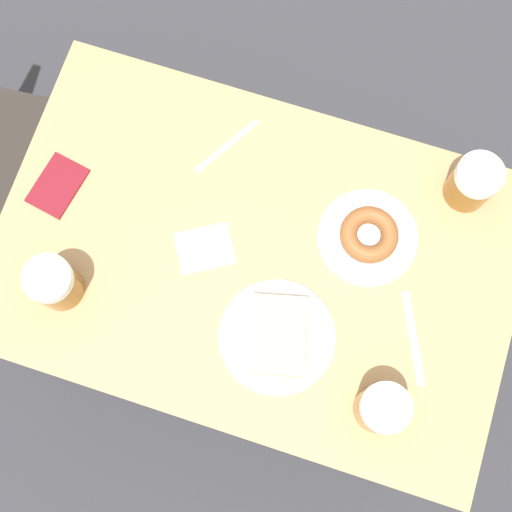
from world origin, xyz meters
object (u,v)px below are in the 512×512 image
object	(u,v)px
plate_with_cake	(277,336)
plate_with_donut	(368,236)
passport_near_edge	(57,186)
beer_mug_center	(473,183)
beer_mug_left	(54,283)
napkin_folded	(205,248)
knife	(413,338)
fork	(227,146)
beer_mug_right	(382,408)

from	to	relation	value
plate_with_cake	plate_with_donut	distance (m)	0.28
passport_near_edge	plate_with_donut	bearing A→B (deg)	-82.17
plate_with_cake	beer_mug_center	world-z (taller)	beer_mug_center
plate_with_cake	beer_mug_left	size ratio (longest dim) A/B	1.97
plate_with_donut	beer_mug_left	distance (m)	0.65
napkin_folded	knife	world-z (taller)	napkin_folded
fork	passport_near_edge	distance (m)	0.38
beer_mug_center	plate_with_donut	bearing A→B (deg)	133.55
beer_mug_left	napkin_folded	xyz separation A→B (m)	(0.17, -0.26, -0.06)
beer_mug_right	plate_with_cake	bearing A→B (deg)	71.82
beer_mug_right	plate_with_donut	bearing A→B (deg)	18.74
beer_mug_center	passport_near_edge	bearing A→B (deg)	106.92
napkin_folded	passport_near_edge	world-z (taller)	passport_near_edge
plate_with_donut	passport_near_edge	size ratio (longest dim) A/B	1.52
plate_with_donut	beer_mug_right	distance (m)	0.36
plate_with_cake	passport_near_edge	bearing A→B (deg)	73.03
plate_with_donut	fork	bearing A→B (deg)	72.93
passport_near_edge	fork	bearing A→B (deg)	-58.10
beer_mug_center	beer_mug_right	distance (m)	0.50
knife	passport_near_edge	world-z (taller)	passport_near_edge
beer_mug_center	beer_mug_right	world-z (taller)	same
beer_mug_right	passport_near_edge	world-z (taller)	beer_mug_right
beer_mug_left	plate_with_cake	bearing A→B (deg)	-84.97
beer_mug_right	napkin_folded	distance (m)	0.48
beer_mug_right	passport_near_edge	bearing A→B (deg)	72.67
plate_with_cake	beer_mug_right	xyz separation A→B (m)	(-0.08, -0.23, 0.04)
plate_with_donut	napkin_folded	bearing A→B (deg)	111.60
beer_mug_center	passport_near_edge	distance (m)	0.88
plate_with_donut	passport_near_edge	world-z (taller)	plate_with_donut
beer_mug_left	knife	size ratio (longest dim) A/B	0.66
knife	passport_near_edge	bearing A→B (deg)	84.14
passport_near_edge	napkin_folded	bearing A→B (deg)	-95.74
plate_with_donut	beer_mug_right	xyz separation A→B (m)	(-0.34, -0.11, 0.04)
beer_mug_right	fork	size ratio (longest dim) A/B	0.76
fork	knife	size ratio (longest dim) A/B	0.87
fork	passport_near_edge	bearing A→B (deg)	121.90
plate_with_donut	fork	world-z (taller)	plate_with_donut
beer_mug_right	fork	distance (m)	0.64
beer_mug_left	beer_mug_right	distance (m)	0.69
knife	passport_near_edge	distance (m)	0.82
plate_with_donut	fork	distance (m)	0.36
beer_mug_left	fork	xyz separation A→B (m)	(0.41, -0.23, -0.06)
plate_with_cake	passport_near_edge	world-z (taller)	plate_with_cake
beer_mug_left	fork	bearing A→B (deg)	-29.27
knife	passport_near_edge	size ratio (longest dim) A/B	1.31
plate_with_cake	beer_mug_right	distance (m)	0.25
plate_with_cake	beer_mug_right	size ratio (longest dim) A/B	1.97
beer_mug_center	beer_mug_left	bearing A→B (deg)	121.75
plate_with_cake	passport_near_edge	xyz separation A→B (m)	(0.17, 0.55, -0.01)
passport_near_edge	beer_mug_center	bearing A→B (deg)	-73.08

